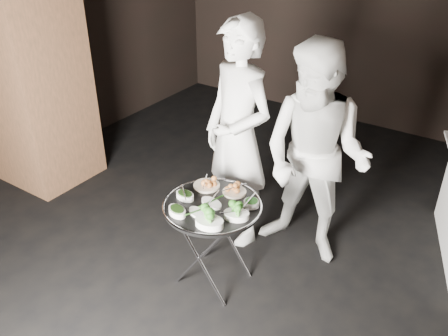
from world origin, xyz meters
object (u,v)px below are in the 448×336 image
Objects in this scene: serving_tray at (212,206)px; tray_stand at (213,240)px; waiter_right at (315,158)px; waiter_left at (238,136)px.

tray_stand is at bearing 0.00° from serving_tray.
waiter_right reaches higher than serving_tray.
waiter_left is 0.64m from waiter_right.
tray_stand is 0.36× the size of waiter_left.
serving_tray is 0.38× the size of waiter_left.
waiter_left is at bearing 106.38° from serving_tray.
tray_stand is at bearing -54.93° from waiter_left.
tray_stand is 0.32m from serving_tray.
serving_tray is 0.40× the size of waiter_right.
waiter_right is (0.45, 0.74, 0.20)m from serving_tray.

